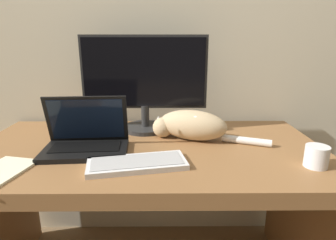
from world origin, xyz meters
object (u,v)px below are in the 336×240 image
monitor (144,81)px  laptop (86,140)px  cat (191,125)px  coffee_mug (317,156)px  external_keyboard (137,163)px

monitor → laptop: size_ratio=1.75×
cat → coffee_mug: cat is taller
monitor → laptop: bearing=-128.5°
external_keyboard → laptop: bearing=134.8°
external_keyboard → coffee_mug: 0.65m
cat → coffee_mug: (0.43, -0.29, -0.03)m
monitor → coffee_mug: size_ratio=7.39×
external_keyboard → cat: (0.22, 0.29, 0.06)m
laptop → external_keyboard: bearing=-38.0°
cat → laptop: bearing=-141.7°
laptop → external_keyboard: (0.22, -0.15, -0.03)m
laptop → coffee_mug: (0.87, -0.16, -0.01)m
laptop → cat: (0.44, 0.13, 0.02)m
monitor → coffee_mug: (0.64, -0.44, -0.21)m
laptop → monitor: bearing=47.6°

